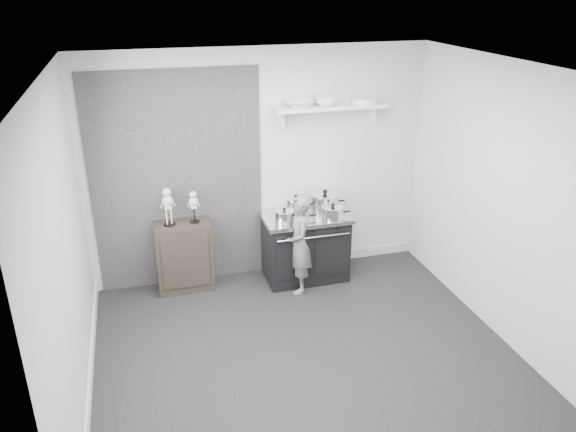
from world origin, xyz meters
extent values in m
plane|color=black|center=(0.00, 0.00, 0.00)|extent=(4.00, 4.00, 0.00)
cube|color=silver|center=(0.00, 1.80, 1.35)|extent=(4.00, 0.02, 2.70)
cube|color=silver|center=(0.00, -1.80, 1.35)|extent=(4.00, 0.02, 2.70)
cube|color=silver|center=(-2.00, 0.00, 1.35)|extent=(0.02, 3.60, 2.70)
cube|color=silver|center=(2.00, 0.00, 1.35)|extent=(0.02, 3.60, 2.70)
cube|color=silver|center=(0.00, 0.00, 2.70)|extent=(4.00, 3.60, 0.02)
cube|color=black|center=(-0.95, 1.79, 1.25)|extent=(1.90, 0.02, 2.50)
cube|color=silver|center=(1.00, 1.78, 0.06)|extent=(2.00, 0.03, 0.12)
cube|color=silver|center=(-1.98, 0.00, 0.06)|extent=(0.03, 3.60, 0.12)
cube|color=silver|center=(0.80, 1.67, 2.02)|extent=(1.30, 0.26, 0.04)
cube|color=silver|center=(0.25, 1.74, 1.90)|extent=(0.03, 0.12, 0.20)
cube|color=silver|center=(1.35, 1.74, 1.90)|extent=(0.03, 0.12, 0.20)
cube|color=black|center=(0.46, 1.48, 0.38)|extent=(0.95, 0.57, 0.76)
cube|color=silver|center=(0.46, 1.48, 0.78)|extent=(1.01, 0.61, 0.05)
cube|color=black|center=(0.23, 1.19, 0.40)|extent=(0.40, 0.02, 0.49)
cube|color=black|center=(0.69, 1.19, 0.40)|extent=(0.40, 0.02, 0.49)
cylinder|color=silver|center=(0.46, 1.17, 0.67)|extent=(0.86, 0.02, 0.02)
cylinder|color=black|center=(0.18, 1.18, 0.74)|extent=(0.04, 0.03, 0.04)
cylinder|color=black|center=(0.46, 1.18, 0.74)|extent=(0.04, 0.03, 0.04)
cylinder|color=black|center=(0.75, 1.18, 0.74)|extent=(0.04, 0.03, 0.04)
cube|color=black|center=(-0.96, 1.61, 0.41)|extent=(0.63, 0.37, 0.82)
imported|color=slate|center=(0.30, 1.20, 0.59)|extent=(0.34, 0.46, 1.17)
cylinder|color=silver|center=(0.17, 1.38, 0.87)|extent=(0.21, 0.21, 0.12)
cylinder|color=silver|center=(0.17, 1.38, 0.93)|extent=(0.22, 0.22, 0.01)
sphere|color=black|center=(0.17, 1.38, 0.96)|extent=(0.04, 0.04, 0.04)
cylinder|color=black|center=(0.32, 1.38, 0.87)|extent=(0.10, 0.02, 0.02)
cylinder|color=silver|center=(0.38, 1.61, 0.89)|extent=(0.25, 0.25, 0.16)
cylinder|color=silver|center=(0.38, 1.61, 0.98)|extent=(0.25, 0.25, 0.01)
sphere|color=black|center=(0.38, 1.61, 1.01)|extent=(0.04, 0.04, 0.04)
cylinder|color=black|center=(0.54, 1.61, 0.89)|extent=(0.10, 0.02, 0.02)
cylinder|color=silver|center=(0.73, 1.59, 0.90)|extent=(0.33, 0.33, 0.18)
cylinder|color=silver|center=(0.73, 1.59, 1.00)|extent=(0.34, 0.34, 0.01)
sphere|color=black|center=(0.73, 1.59, 1.04)|extent=(0.06, 0.06, 0.06)
cylinder|color=black|center=(0.94, 1.59, 0.90)|extent=(0.10, 0.02, 0.02)
cylinder|color=silver|center=(0.73, 1.31, 0.87)|extent=(0.25, 0.25, 0.13)
cylinder|color=silver|center=(0.73, 1.31, 0.95)|extent=(0.26, 0.26, 0.01)
sphere|color=black|center=(0.73, 1.31, 0.98)|extent=(0.05, 0.05, 0.05)
cylinder|color=black|center=(0.90, 1.31, 0.87)|extent=(0.10, 0.02, 0.02)
cylinder|color=silver|center=(0.38, 1.35, 0.86)|extent=(0.16, 0.16, 0.10)
cylinder|color=silver|center=(0.38, 1.35, 0.91)|extent=(0.17, 0.17, 0.01)
sphere|color=black|center=(0.38, 1.35, 0.94)|extent=(0.03, 0.03, 0.03)
cylinder|color=black|center=(0.50, 1.35, 0.86)|extent=(0.10, 0.02, 0.02)
imported|color=white|center=(0.42, 1.67, 2.08)|extent=(0.32, 0.32, 0.08)
imported|color=white|center=(0.74, 1.67, 2.08)|extent=(0.24, 0.24, 0.08)
cylinder|color=white|center=(1.21, 1.67, 2.07)|extent=(0.28, 0.28, 0.06)
camera|label=1|loc=(-1.37, -4.27, 3.36)|focal=35.00mm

